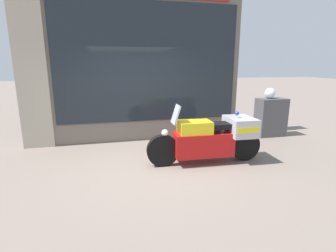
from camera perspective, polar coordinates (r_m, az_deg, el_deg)
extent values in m
plane|color=gray|center=(5.58, -3.87, -8.28)|extent=(60.00, 60.00, 0.00)
cube|color=#6B6056|center=(7.16, -7.00, 13.00)|extent=(5.75, 0.40, 4.03)
cube|color=#B2A893|center=(7.32, -27.36, 11.64)|extent=(0.73, 0.55, 4.03)
cube|color=#1E262D|center=(7.00, -4.05, 13.47)|extent=(4.79, 0.02, 3.03)
cube|color=slate|center=(7.43, -4.42, -0.49)|extent=(4.57, 0.30, 0.55)
cube|color=silver|center=(7.41, -4.73, 6.33)|extent=(4.57, 0.02, 1.24)
cube|color=beige|center=(7.22, -4.64, 11.02)|extent=(4.57, 0.30, 0.02)
cube|color=#C68E19|center=(7.14, -18.61, 10.67)|extent=(0.18, 0.04, 0.06)
cube|color=#195623|center=(7.13, -11.60, 11.08)|extent=(0.18, 0.04, 0.06)
cube|color=navy|center=(7.22, -4.65, 11.34)|extent=(0.18, 0.04, 0.06)
cube|color=#B7B2A8|center=(7.40, 2.06, 11.42)|extent=(0.18, 0.04, 0.06)
cube|color=black|center=(7.68, 8.35, 11.37)|extent=(0.18, 0.04, 0.06)
cube|color=orange|center=(7.20, -17.05, 1.84)|extent=(0.19, 0.01, 0.27)
cube|color=yellow|center=(7.21, -8.58, 2.30)|extent=(0.19, 0.03, 0.27)
cube|color=#2D8E42|center=(7.38, -0.31, 2.71)|extent=(0.19, 0.03, 0.27)
cube|color=white|center=(7.70, 7.43, 3.04)|extent=(0.19, 0.02, 0.27)
cylinder|color=black|center=(5.37, -1.14, -5.37)|extent=(0.67, 0.17, 0.66)
cylinder|color=black|center=(5.93, 16.31, -4.07)|extent=(0.67, 0.17, 0.66)
cube|color=#B71414|center=(5.54, 7.63, -3.85)|extent=(1.25, 0.55, 0.49)
cube|color=yellow|center=(5.39, 5.84, -0.40)|extent=(0.69, 0.48, 0.28)
cube|color=black|center=(5.54, 10.48, 0.12)|extent=(0.73, 0.40, 0.10)
cube|color=#B7B7BC|center=(5.76, 15.41, -0.04)|extent=(0.57, 0.76, 0.38)
cube|color=yellow|center=(5.76, 15.41, -0.04)|extent=(0.52, 0.77, 0.11)
cube|color=#B2BCC6|center=(5.23, 1.71, 2.54)|extent=(0.16, 0.35, 0.38)
sphere|color=white|center=(5.27, -0.68, -1.51)|extent=(0.14, 0.14, 0.14)
sphere|color=blue|center=(5.67, 14.78, 2.68)|extent=(0.09, 0.09, 0.09)
cube|color=#4C4C51|center=(8.14, 21.44, 1.79)|extent=(0.82, 0.47, 1.09)
sphere|color=white|center=(8.02, 21.30, 6.67)|extent=(0.30, 0.30, 0.30)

